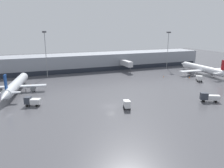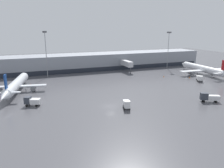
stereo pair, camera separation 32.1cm
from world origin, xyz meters
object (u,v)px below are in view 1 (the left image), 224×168
service_truck_0 (199,78)px  traffic_cone_1 (189,77)px  apron_light_mast_2 (168,40)px  parked_jet_2 (204,69)px  apron_light_mast_0 (45,42)px  service_truck_2 (32,101)px  traffic_cone_2 (164,76)px  traffic_cone_0 (31,85)px  service_truck_3 (127,104)px  parked_jet_0 (16,85)px  service_truck_1 (209,97)px

service_truck_0 → traffic_cone_1: (0.30, 6.75, -1.15)m
traffic_cone_1 → apron_light_mast_2: apron_light_mast_2 is taller
parked_jet_2 → apron_light_mast_0: apron_light_mast_0 is taller
apron_light_mast_2 → service_truck_2: bearing=-152.3°
service_truck_2 → traffic_cone_2: 64.11m
parked_jet_2 → traffic_cone_0: 83.52m
traffic_cone_1 → apron_light_mast_2: (5.45, 26.32, 16.08)m
traffic_cone_0 → apron_light_mast_2: apron_light_mast_2 is taller
traffic_cone_2 → apron_light_mast_2: (15.95, 20.31, 16.08)m
apron_light_mast_0 → service_truck_3: bearing=-71.7°
parked_jet_0 → service_truck_1: parked_jet_0 is taller
traffic_cone_1 → apron_light_mast_2: 31.33m
service_truck_3 → traffic_cone_2: bearing=150.7°
service_truck_0 → traffic_cone_1: bearing=-149.7°
parked_jet_0 → service_truck_0: (76.09, -10.67, -1.30)m
service_truck_1 → apron_light_mast_0: apron_light_mast_0 is taller
traffic_cone_1 → apron_light_mast_0: (-63.18, 26.79, 16.51)m
parked_jet_0 → service_truck_3: 43.50m
traffic_cone_2 → service_truck_2: bearing=-161.8°
traffic_cone_1 → service_truck_2: bearing=-168.9°
parked_jet_0 → apron_light_mast_0: bearing=-19.2°
service_truck_0 → traffic_cone_2: service_truck_0 is taller
parked_jet_2 → apron_light_mast_2: (-6.29, 22.79, 13.53)m
service_truck_0 → service_truck_1: (-17.87, -23.87, 0.13)m
service_truck_1 → service_truck_2: 55.75m
service_truck_1 → traffic_cone_2: service_truck_1 is taller
parked_jet_2 → apron_light_mast_2: apron_light_mast_2 is taller
parked_jet_2 → service_truck_2: bearing=104.9°
service_truck_2 → traffic_cone_2: size_ratio=8.30×
parked_jet_2 → service_truck_1: parked_jet_2 is taller
service_truck_3 → service_truck_2: bearing=-98.4°
service_truck_0 → traffic_cone_1: size_ratio=9.01×
parked_jet_0 → traffic_cone_1: size_ratio=58.52×
service_truck_2 → apron_light_mast_0: (8.21, 40.80, 15.27)m
service_truck_2 → traffic_cone_1: (71.39, 14.00, -1.24)m
traffic_cone_0 → apron_light_mast_0: apron_light_mast_0 is taller
service_truck_0 → service_truck_3: bearing=-33.4°
service_truck_1 → parked_jet_0: bearing=-3.6°
parked_jet_0 → service_truck_3: size_ratio=7.84×
parked_jet_0 → apron_light_mast_0: (13.20, 22.88, 14.07)m
parked_jet_2 → apron_light_mast_0: 79.69m
parked_jet_0 → parked_jet_2: parked_jet_0 is taller
service_truck_0 → parked_jet_0: bearing=-65.2°
traffic_cone_2 → traffic_cone_1: bearing=-29.8°
parked_jet_2 → service_truck_3: bearing=120.8°
service_truck_2 → traffic_cone_1: service_truck_2 is taller
traffic_cone_0 → apron_light_mast_2: size_ratio=0.03×
apron_light_mast_0 → apron_light_mast_2: bearing=-0.4°
traffic_cone_0 → traffic_cone_1: traffic_cone_0 is taller
service_truck_1 → traffic_cone_1: bearing=-93.6°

